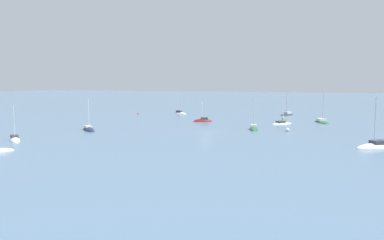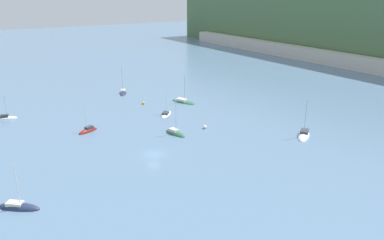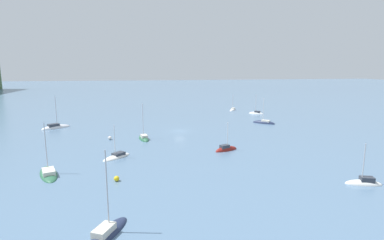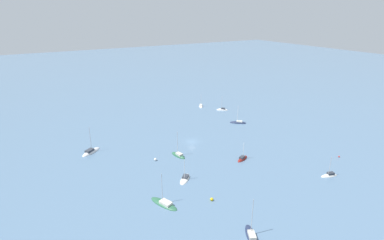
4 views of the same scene
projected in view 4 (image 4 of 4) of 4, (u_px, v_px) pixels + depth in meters
ground_plane at (192, 142)px, 110.37m from camera, size 600.00×600.00×0.00m
sailboat_0 at (242, 159)px, 97.26m from camera, size 3.51×5.59×6.77m
sailboat_1 at (329, 176)px, 87.42m from camera, size 3.10×5.48×6.98m
sailboat_2 at (178, 156)px, 99.58m from camera, size 6.65×3.27×9.41m
sailboat_3 at (164, 204)px, 74.75m from camera, size 8.94×5.47×9.08m
sailboat_4 at (222, 110)px, 145.29m from camera, size 4.81×5.33×7.94m
sailboat_5 at (251, 236)px, 64.14m from camera, size 7.26×5.06×9.65m
sailboat_6 at (201, 106)px, 151.07m from camera, size 6.49×4.82×7.03m
sailboat_7 at (91, 152)px, 102.05m from camera, size 6.61×7.93×9.90m
sailboat_8 at (238, 123)px, 128.60m from camera, size 5.91×6.54×8.59m
sailboat_9 at (185, 179)px, 85.81m from camera, size 6.06×6.02×7.01m
mooring_buoy_0 at (339, 156)px, 98.66m from camera, size 0.50×0.50×0.50m
mooring_buoy_1 at (212, 199)px, 76.07m from camera, size 0.83×0.83×0.83m
mooring_buoy_2 at (155, 159)px, 96.31m from camera, size 0.89×0.89×0.89m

